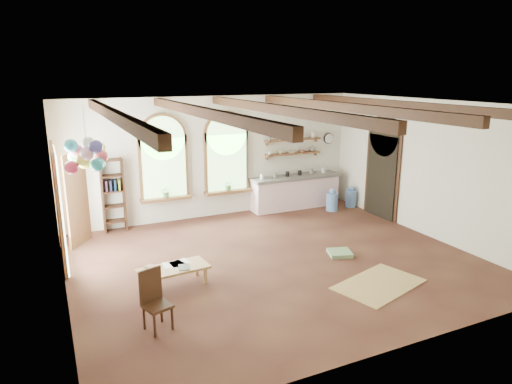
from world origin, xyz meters
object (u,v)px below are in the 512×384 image
coffee_table (173,270)px  balloon_cluster (87,155)px  kitchen_counter (295,192)px  side_chair (157,313)px

coffee_table → balloon_cluster: balloon_cluster is taller
kitchen_counter → coffee_table: (-4.50, -3.44, -0.16)m
coffee_table → side_chair: size_ratio=1.39×
side_chair → kitchen_counter: bearing=43.0°
coffee_table → balloon_cluster: size_ratio=1.14×
balloon_cluster → side_chair: bearing=-75.8°
balloon_cluster → coffee_table: bearing=-40.8°
balloon_cluster → kitchen_counter: bearing=22.8°
kitchen_counter → side_chair: 6.98m
kitchen_counter → side_chair: size_ratio=2.85×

